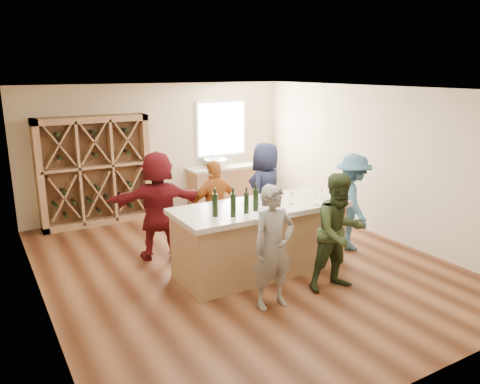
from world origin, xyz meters
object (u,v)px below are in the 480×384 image
wine_bottle_c (233,203)px  person_server (352,202)px  wine_bottle_d (246,203)px  person_far_mid (216,207)px  person_far_left (159,205)px  wine_bottle_e (256,200)px  sink (215,163)px  wine_bottle_a (215,205)px  person_near_left (273,247)px  wine_rack (95,171)px  person_near_right (339,232)px  person_far_right (265,192)px  tasting_counter_base (260,241)px  wine_bottle_b (233,205)px

wine_bottle_c → person_server: (2.47, 0.16, -0.39)m
wine_bottle_d → person_far_mid: bearing=81.6°
person_server → person_far_left: size_ratio=0.93×
wine_bottle_c → wine_bottle_e: 0.35m
sink → person_far_left: (-2.24, -2.28, -0.10)m
wine_bottle_c → wine_bottle_d: bearing=-35.4°
wine_bottle_a → person_near_left: person_near_left is taller
sink → person_far_mid: size_ratio=0.34×
person_near_left → wine_rack: bearing=105.6°
person_near_right → person_far_right: size_ratio=0.94×
wine_rack → person_far_right: size_ratio=1.21×
tasting_counter_base → wine_bottle_c: 0.94m
wine_rack → person_far_mid: size_ratio=1.37×
person_far_mid → person_server: bearing=154.8°
person_near_left → person_far_mid: size_ratio=1.04×
tasting_counter_base → person_near_left: person_near_left is taller
tasting_counter_base → person_near_left: (-0.47, -1.04, 0.33)m
person_near_right → person_far_right: 2.24m
wine_bottle_a → wine_bottle_e: bearing=-3.6°
sink → person_near_left: size_ratio=0.32×
person_near_left → person_server: bearing=25.8°
sink → person_server: size_ratio=0.32×
wine_bottle_d → person_near_right: size_ratio=0.18×
person_far_right → wine_bottle_b: bearing=11.7°
wine_bottle_e → person_far_right: size_ratio=0.18×
wine_bottle_c → person_far_mid: 1.37m
person_far_left → wine_bottle_c: bearing=130.4°
sink → person_near_right: bearing=-95.5°
person_near_left → person_far_mid: (0.26, 2.14, -0.03)m
wine_bottle_b → person_near_right: size_ratio=0.19×
person_server → person_far_mid: (-2.12, 1.09, -0.04)m
person_far_left → wine_bottle_e: bearing=140.2°
wine_bottle_b → wine_bottle_d: wine_bottle_b is taller
sink → person_server: (0.83, -3.59, -0.17)m
sink → wine_bottle_c: wine_bottle_c is taller
person_far_left → wine_bottle_b: bearing=125.9°
wine_bottle_c → wine_bottle_e: size_ratio=0.96×
wine_rack → wine_bottle_b: wine_rack is taller
tasting_counter_base → wine_bottle_b: (-0.65, -0.29, 0.74)m
wine_rack → wine_bottle_c: bearing=-74.6°
wine_bottle_c → person_far_mid: size_ratio=0.19×
person_near_left → person_server: (2.38, 1.05, 0.01)m
person_server → tasting_counter_base: bearing=114.6°
wine_bottle_b → person_far_mid: bearing=72.5°
wine_bottle_a → wine_bottle_d: 0.47m
wine_bottle_c → person_far_right: size_ratio=0.17×
sink → wine_bottle_c: (-1.65, -3.74, 0.22)m
wine_bottle_e → person_near_left: person_near_left is taller
person_near_left → person_far_left: (-0.69, 2.36, 0.08)m
wine_bottle_b → wine_bottle_e: bearing=12.5°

